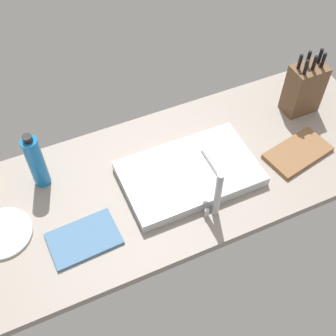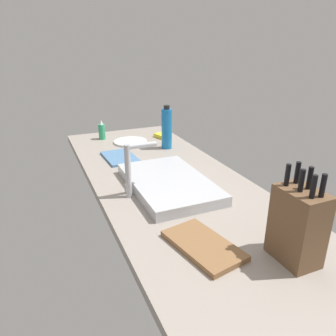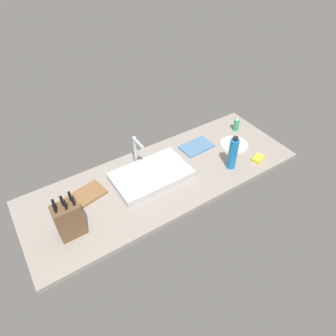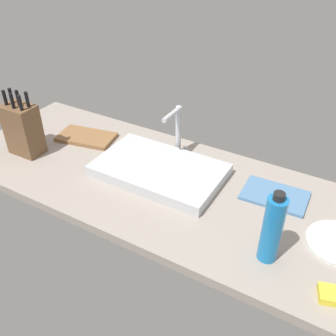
{
  "view_description": "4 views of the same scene",
  "coord_description": "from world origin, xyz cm",
  "px_view_note": "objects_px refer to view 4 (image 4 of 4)",
  "views": [
    {
      "loc": [
        40.93,
        91.67,
        136.86
      ],
      "look_at": [
        -0.21,
        -0.01,
        8.63
      ],
      "focal_mm": 47.19,
      "sensor_mm": 36.0,
      "label": 1
    },
    {
      "loc": [
        -124.33,
        53.64,
        63.48
      ],
      "look_at": [
        -7.84,
        3.99,
        12.91
      ],
      "focal_mm": 34.88,
      "sensor_mm": 36.0,
      "label": 2
    },
    {
      "loc": [
        -75.58,
        -121.19,
        141.25
      ],
      "look_at": [
        1.75,
        -2.42,
        11.75
      ],
      "focal_mm": 31.92,
      "sensor_mm": 36.0,
      "label": 3
    },
    {
      "loc": [
        57.34,
        -101.5,
        92.66
      ],
      "look_at": [
        -2.68,
        2.2,
        9.14
      ],
      "focal_mm": 40.48,
      "sensor_mm": 36.0,
      "label": 4
    }
  ],
  "objects_px": {
    "faucet": "(177,128)",
    "water_bottle": "(272,229)",
    "cutting_board": "(86,137)",
    "dish_sponge": "(336,296)",
    "knife_block": "(23,129)",
    "dish_towel": "(275,195)",
    "sink_basin": "(159,170)"
  },
  "relations": [
    {
      "from": "sink_basin",
      "to": "knife_block",
      "type": "distance_m",
      "value": 0.61
    },
    {
      "from": "faucet",
      "to": "water_bottle",
      "type": "bearing_deg",
      "value": -35.42
    },
    {
      "from": "faucet",
      "to": "water_bottle",
      "type": "distance_m",
      "value": 0.64
    },
    {
      "from": "cutting_board",
      "to": "water_bottle",
      "type": "bearing_deg",
      "value": -16.39
    },
    {
      "from": "sink_basin",
      "to": "knife_block",
      "type": "relative_size",
      "value": 1.78
    },
    {
      "from": "dish_sponge",
      "to": "sink_basin",
      "type": "bearing_deg",
      "value": 160.24
    },
    {
      "from": "sink_basin",
      "to": "water_bottle",
      "type": "height_order",
      "value": "water_bottle"
    },
    {
      "from": "faucet",
      "to": "cutting_board",
      "type": "distance_m",
      "value": 0.45
    },
    {
      "from": "water_bottle",
      "to": "dish_towel",
      "type": "xyz_separation_m",
      "value": [
        -0.07,
        0.3,
        -0.11
      ]
    },
    {
      "from": "sink_basin",
      "to": "faucet",
      "type": "bearing_deg",
      "value": 94.2
    },
    {
      "from": "sink_basin",
      "to": "water_bottle",
      "type": "bearing_deg",
      "value": -22.08
    },
    {
      "from": "dish_towel",
      "to": "faucet",
      "type": "bearing_deg",
      "value": 171.14
    },
    {
      "from": "dish_sponge",
      "to": "water_bottle",
      "type": "bearing_deg",
      "value": 166.15
    },
    {
      "from": "water_bottle",
      "to": "dish_towel",
      "type": "bearing_deg",
      "value": 102.33
    },
    {
      "from": "knife_block",
      "to": "faucet",
      "type": "bearing_deg",
      "value": 27.78
    },
    {
      "from": "knife_block",
      "to": "dish_sponge",
      "type": "relative_size",
      "value": 3.14
    },
    {
      "from": "water_bottle",
      "to": "knife_block",
      "type": "bearing_deg",
      "value": 176.64
    },
    {
      "from": "knife_block",
      "to": "cutting_board",
      "type": "distance_m",
      "value": 0.28
    },
    {
      "from": "dish_towel",
      "to": "dish_sponge",
      "type": "distance_m",
      "value": 0.45
    },
    {
      "from": "water_bottle",
      "to": "dish_sponge",
      "type": "height_order",
      "value": "water_bottle"
    },
    {
      "from": "sink_basin",
      "to": "faucet",
      "type": "xyz_separation_m",
      "value": [
        -0.01,
        0.16,
        0.11
      ]
    },
    {
      "from": "faucet",
      "to": "knife_block",
      "type": "bearing_deg",
      "value": -151.89
    },
    {
      "from": "cutting_board",
      "to": "water_bottle",
      "type": "distance_m",
      "value": 0.99
    },
    {
      "from": "faucet",
      "to": "dish_towel",
      "type": "relative_size",
      "value": 0.94
    },
    {
      "from": "sink_basin",
      "to": "cutting_board",
      "type": "distance_m",
      "value": 0.44
    },
    {
      "from": "knife_block",
      "to": "dish_towel",
      "type": "xyz_separation_m",
      "value": [
        1.03,
        0.24,
        -0.11
      ]
    },
    {
      "from": "knife_block",
      "to": "dish_towel",
      "type": "distance_m",
      "value": 1.06
    },
    {
      "from": "cutting_board",
      "to": "knife_block",
      "type": "bearing_deg",
      "value": -124.67
    },
    {
      "from": "sink_basin",
      "to": "dish_sponge",
      "type": "bearing_deg",
      "value": -19.76
    },
    {
      "from": "sink_basin",
      "to": "dish_towel",
      "type": "height_order",
      "value": "sink_basin"
    },
    {
      "from": "faucet",
      "to": "water_bottle",
      "type": "height_order",
      "value": "water_bottle"
    },
    {
      "from": "cutting_board",
      "to": "dish_sponge",
      "type": "bearing_deg",
      "value": -15.93
    }
  ]
}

